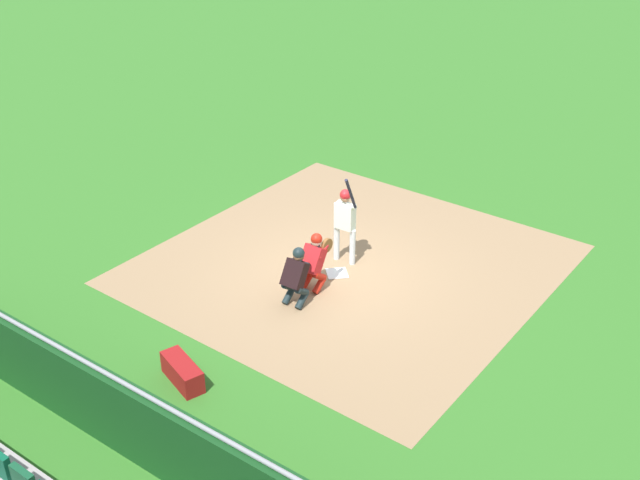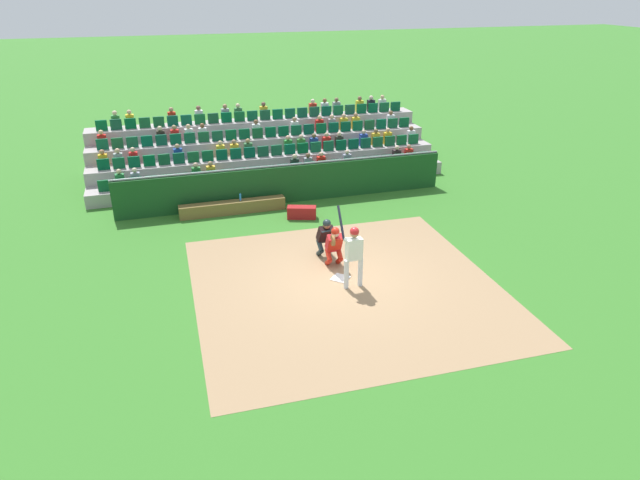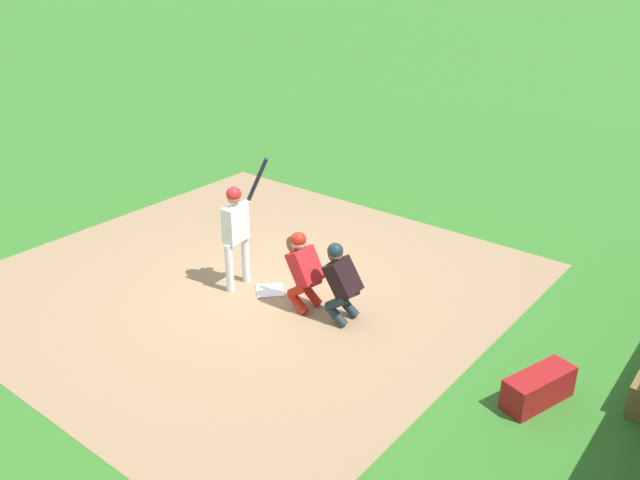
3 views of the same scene
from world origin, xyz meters
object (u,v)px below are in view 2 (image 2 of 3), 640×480
object	(u,v)px
home_plate_umpire	(326,236)
water_bottle_on_bench	(240,197)
batter_at_plate	(353,250)
dugout_bench	(233,207)
home_plate_marker	(340,278)
catcher_crouching	(334,244)
equipment_duffel_bag	(302,212)

from	to	relation	value
home_plate_umpire	water_bottle_on_bench	distance (m)	4.63
batter_at_plate	dugout_bench	xyz separation A→B (m)	(2.24, -6.17, -0.86)
home_plate_marker	catcher_crouching	world-z (taller)	catcher_crouching
batter_at_plate	home_plate_umpire	bearing A→B (deg)	-85.64
home_plate_marker	equipment_duffel_bag	distance (m)	4.51
dugout_bench	equipment_duffel_bag	world-z (taller)	dugout_bench
home_plate_marker	dugout_bench	distance (m)	6.02
dugout_bench	water_bottle_on_bench	xyz separation A→B (m)	(-0.29, -0.03, 0.34)
dugout_bench	batter_at_plate	bearing A→B (deg)	109.91
dugout_bench	water_bottle_on_bench	distance (m)	0.45
home_plate_marker	dugout_bench	bearing A→B (deg)	-69.85
equipment_duffel_bag	water_bottle_on_bench	bearing A→B (deg)	-12.72
home_plate_umpire	water_bottle_on_bench	xyz separation A→B (m)	(1.80, -4.26, -0.12)
batter_at_plate	dugout_bench	size ratio (longest dim) A/B	0.60
water_bottle_on_bench	catcher_crouching	bearing A→B (deg)	110.37
catcher_crouching	dugout_bench	distance (m)	5.38
dugout_bench	equipment_duffel_bag	bearing A→B (deg)	152.51
home_plate_umpire	dugout_bench	size ratio (longest dim) A/B	0.34
water_bottle_on_bench	home_plate_marker	bearing A→B (deg)	107.41
water_bottle_on_bench	batter_at_plate	bearing A→B (deg)	107.40
catcher_crouching	water_bottle_on_bench	xyz separation A→B (m)	(1.83, -4.94, -0.15)
home_plate_marker	water_bottle_on_bench	distance (m)	5.98
catcher_crouching	water_bottle_on_bench	world-z (taller)	catcher_crouching
catcher_crouching	dugout_bench	xyz separation A→B (m)	(2.13, -4.91, -0.49)
home_plate_umpire	water_bottle_on_bench	world-z (taller)	home_plate_umpire
batter_at_plate	home_plate_umpire	world-z (taller)	batter_at_plate
home_plate_marker	equipment_duffel_bag	world-z (taller)	equipment_duffel_bag
equipment_duffel_bag	home_plate_marker	bearing A→B (deg)	107.28
home_plate_marker	water_bottle_on_bench	bearing A→B (deg)	-72.59
catcher_crouching	equipment_duffel_bag	size ratio (longest dim) A/B	1.29
catcher_crouching	water_bottle_on_bench	bearing A→B (deg)	-69.63
batter_at_plate	water_bottle_on_bench	xyz separation A→B (m)	(1.94, -6.20, -0.52)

